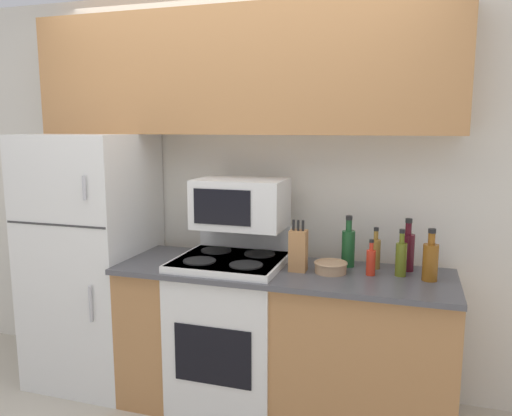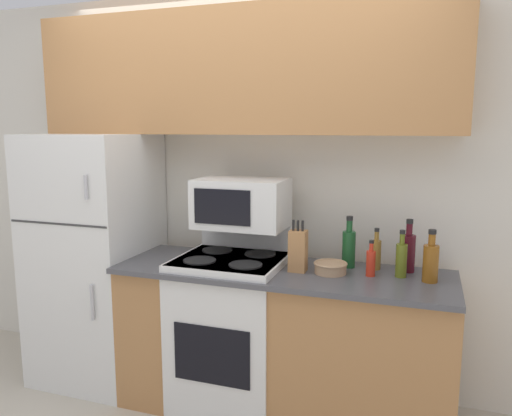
{
  "view_description": "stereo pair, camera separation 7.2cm",
  "coord_description": "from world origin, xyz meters",
  "px_view_note": "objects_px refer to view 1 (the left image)",
  "views": [
    {
      "loc": [
        1.05,
        -2.4,
        1.69
      ],
      "look_at": [
        0.21,
        0.26,
        1.24
      ],
      "focal_mm": 35.0,
      "sensor_mm": 36.0,
      "label": 1
    },
    {
      "loc": [
        1.12,
        -2.38,
        1.69
      ],
      "look_at": [
        0.21,
        0.26,
        1.24
      ],
      "focal_mm": 35.0,
      "sensor_mm": 36.0,
      "label": 2
    }
  ],
  "objects_px": {
    "bottle_wine_red": "(407,250)",
    "bottle_whiskey": "(430,260)",
    "stove": "(231,329)",
    "bottle_olive_oil": "(401,258)",
    "microwave": "(241,203)",
    "bowl": "(331,267)",
    "bottle_wine_green": "(348,247)",
    "knife_block": "(298,250)",
    "bottle_vinegar": "(375,252)",
    "refrigerator": "(93,259)",
    "bottle_hot_sauce": "(371,261)"
  },
  "relations": [
    {
      "from": "knife_block",
      "to": "bottle_vinegar",
      "type": "xyz_separation_m",
      "value": [
        0.41,
        0.18,
        -0.03
      ]
    },
    {
      "from": "bottle_olive_oil",
      "to": "bottle_hot_sauce",
      "type": "xyz_separation_m",
      "value": [
        -0.16,
        -0.04,
        -0.02
      ]
    },
    {
      "from": "bottle_vinegar",
      "to": "bottle_wine_green",
      "type": "bearing_deg",
      "value": -179.08
    },
    {
      "from": "stove",
      "to": "bottle_wine_red",
      "type": "height_order",
      "value": "bottle_wine_red"
    },
    {
      "from": "bowl",
      "to": "bottle_vinegar",
      "type": "relative_size",
      "value": 0.78
    },
    {
      "from": "stove",
      "to": "bottle_whiskey",
      "type": "relative_size",
      "value": 3.88
    },
    {
      "from": "knife_block",
      "to": "bottle_wine_red",
      "type": "bearing_deg",
      "value": 18.13
    },
    {
      "from": "bowl",
      "to": "bottle_whiskey",
      "type": "relative_size",
      "value": 0.67
    },
    {
      "from": "microwave",
      "to": "refrigerator",
      "type": "bearing_deg",
      "value": -177.25
    },
    {
      "from": "bottle_whiskey",
      "to": "bowl",
      "type": "bearing_deg",
      "value": -178.2
    },
    {
      "from": "knife_block",
      "to": "bottle_olive_oil",
      "type": "xyz_separation_m",
      "value": [
        0.56,
        0.08,
        -0.02
      ]
    },
    {
      "from": "stove",
      "to": "bottle_olive_oil",
      "type": "height_order",
      "value": "bottle_olive_oil"
    },
    {
      "from": "bottle_whiskey",
      "to": "bottle_wine_green",
      "type": "height_order",
      "value": "bottle_wine_green"
    },
    {
      "from": "stove",
      "to": "bottle_hot_sauce",
      "type": "relative_size",
      "value": 5.44
    },
    {
      "from": "bowl",
      "to": "bottle_hot_sauce",
      "type": "relative_size",
      "value": 0.94
    },
    {
      "from": "stove",
      "to": "bottle_wine_green",
      "type": "relative_size",
      "value": 3.62
    },
    {
      "from": "refrigerator",
      "to": "microwave",
      "type": "bearing_deg",
      "value": 2.75
    },
    {
      "from": "bottle_vinegar",
      "to": "bottle_wine_red",
      "type": "xyz_separation_m",
      "value": [
        0.17,
        0.01,
        0.02
      ]
    },
    {
      "from": "bottle_vinegar",
      "to": "bottle_wine_green",
      "type": "height_order",
      "value": "bottle_wine_green"
    },
    {
      "from": "bottle_wine_red",
      "to": "bottle_vinegar",
      "type": "bearing_deg",
      "value": -176.65
    },
    {
      "from": "knife_block",
      "to": "bottle_vinegar",
      "type": "relative_size",
      "value": 1.22
    },
    {
      "from": "refrigerator",
      "to": "microwave",
      "type": "height_order",
      "value": "refrigerator"
    },
    {
      "from": "bottle_hot_sauce",
      "to": "bottle_vinegar",
      "type": "bearing_deg",
      "value": 84.63
    },
    {
      "from": "bottle_olive_oil",
      "to": "bottle_whiskey",
      "type": "distance_m",
      "value": 0.16
    },
    {
      "from": "bottle_olive_oil",
      "to": "bottle_wine_red",
      "type": "height_order",
      "value": "bottle_wine_red"
    },
    {
      "from": "microwave",
      "to": "bottle_olive_oil",
      "type": "xyz_separation_m",
      "value": [
        0.94,
        -0.04,
        -0.25
      ]
    },
    {
      "from": "microwave",
      "to": "bowl",
      "type": "bearing_deg",
      "value": -9.87
    },
    {
      "from": "bottle_whiskey",
      "to": "bottle_vinegar",
      "type": "bearing_deg",
      "value": 153.57
    },
    {
      "from": "bowl",
      "to": "bottle_vinegar",
      "type": "distance_m",
      "value": 0.29
    },
    {
      "from": "knife_block",
      "to": "bottle_olive_oil",
      "type": "height_order",
      "value": "knife_block"
    },
    {
      "from": "microwave",
      "to": "bowl",
      "type": "height_order",
      "value": "microwave"
    },
    {
      "from": "bottle_wine_red",
      "to": "bottle_wine_green",
      "type": "distance_m",
      "value": 0.33
    },
    {
      "from": "microwave",
      "to": "bottle_olive_oil",
      "type": "bearing_deg",
      "value": -2.57
    },
    {
      "from": "bottle_hot_sauce",
      "to": "refrigerator",
      "type": "bearing_deg",
      "value": 179.09
    },
    {
      "from": "refrigerator",
      "to": "bottle_hot_sauce",
      "type": "height_order",
      "value": "refrigerator"
    },
    {
      "from": "bottle_olive_oil",
      "to": "bottle_wine_green",
      "type": "bearing_deg",
      "value": 160.85
    },
    {
      "from": "bowl",
      "to": "bottle_olive_oil",
      "type": "height_order",
      "value": "bottle_olive_oil"
    },
    {
      "from": "bottle_whiskey",
      "to": "microwave",
      "type": "bearing_deg",
      "value": 175.7
    },
    {
      "from": "stove",
      "to": "bottle_vinegar",
      "type": "xyz_separation_m",
      "value": [
        0.82,
        0.17,
        0.5
      ]
    },
    {
      "from": "microwave",
      "to": "bottle_vinegar",
      "type": "xyz_separation_m",
      "value": [
        0.79,
        0.06,
        -0.26
      ]
    },
    {
      "from": "bottle_vinegar",
      "to": "bottle_whiskey",
      "type": "height_order",
      "value": "bottle_whiskey"
    },
    {
      "from": "refrigerator",
      "to": "bottle_wine_green",
      "type": "distance_m",
      "value": 1.68
    },
    {
      "from": "refrigerator",
      "to": "bottle_vinegar",
      "type": "height_order",
      "value": "refrigerator"
    },
    {
      "from": "bottle_wine_red",
      "to": "refrigerator",
      "type": "bearing_deg",
      "value": -176.46
    },
    {
      "from": "bottle_wine_red",
      "to": "bottle_whiskey",
      "type": "distance_m",
      "value": 0.2
    },
    {
      "from": "bottle_olive_oil",
      "to": "bottle_wine_red",
      "type": "relative_size",
      "value": 0.87
    },
    {
      "from": "bottle_vinegar",
      "to": "bottle_olive_oil",
      "type": "bearing_deg",
      "value": -36.43
    },
    {
      "from": "bottle_hot_sauce",
      "to": "knife_block",
      "type": "bearing_deg",
      "value": -174.31
    },
    {
      "from": "bowl",
      "to": "bottle_vinegar",
      "type": "xyz_separation_m",
      "value": [
        0.23,
        0.16,
        0.06
      ]
    },
    {
      "from": "stove",
      "to": "bowl",
      "type": "relative_size",
      "value": 5.79
    }
  ]
}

